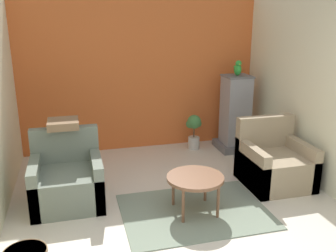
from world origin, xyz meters
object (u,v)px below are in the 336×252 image
at_px(coffee_table, 195,180).
at_px(birdcage, 235,115).
at_px(potted_plant, 194,129).
at_px(parrot, 238,68).
at_px(armchair_left, 67,181).
at_px(armchair_right, 274,164).

distance_m(coffee_table, birdcage, 2.38).
bearing_deg(coffee_table, potted_plant, 71.90).
bearing_deg(parrot, potted_plant, 165.74).
xyz_separation_m(birdcage, potted_plant, (-0.69, 0.18, -0.24)).
xyz_separation_m(armchair_left, potted_plant, (2.17, 1.46, 0.08)).
xyz_separation_m(parrot, potted_plant, (-0.69, 0.18, -1.06)).
bearing_deg(parrot, armchair_left, -155.73).
height_order(armchair_right, potted_plant, armchair_right).
relative_size(birdcage, potted_plant, 2.13).
distance_m(armchair_left, birdcage, 3.15).
height_order(birdcage, potted_plant, birdcage).
bearing_deg(armchair_left, birdcage, 24.23).
distance_m(armchair_left, potted_plant, 2.62).
relative_size(armchair_left, armchair_right, 1.00).
relative_size(coffee_table, armchair_left, 0.76).
relative_size(armchair_right, birdcage, 0.69).
height_order(armchair_right, birdcage, birdcage).
xyz_separation_m(coffee_table, parrot, (1.38, 1.93, 1.00)).
distance_m(parrot, potted_plant, 1.27).
bearing_deg(armchair_left, armchair_right, -3.42).
xyz_separation_m(coffee_table, potted_plant, (0.69, 2.11, -0.05)).
height_order(coffee_table, armchair_left, armchair_left).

